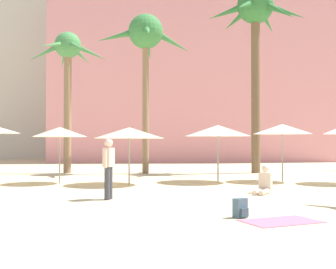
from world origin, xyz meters
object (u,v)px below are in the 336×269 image
palm_tree_left (256,21)px  person_near_left (109,166)px  beach_towel (281,221)px  cafe_umbrella_4 (60,132)px  backpack (241,208)px  palm_tree_right (146,40)px  cafe_umbrella_3 (218,131)px  cafe_umbrella_2 (129,133)px  person_mid_center (264,184)px  cafe_umbrella_5 (282,129)px  palm_tree_far_left (68,61)px

palm_tree_left → person_near_left: 14.83m
person_near_left → beach_towel: bearing=-27.4°
cafe_umbrella_4 → backpack: size_ratio=5.37×
palm_tree_right → cafe_umbrella_3: 7.95m
beach_towel → cafe_umbrella_2: bearing=111.4°
cafe_umbrella_2 → person_mid_center: (4.36, -3.31, -1.70)m
cafe_umbrella_2 → cafe_umbrella_5: (6.39, 0.87, 0.19)m
beach_towel → person_mid_center: size_ratio=1.48×
backpack → palm_tree_left: bearing=128.4°
palm_tree_right → person_mid_center: bearing=-69.5°
cafe_umbrella_3 → cafe_umbrella_4: 6.43m
palm_tree_far_left → palm_tree_left: (10.13, -0.57, 2.20)m
person_mid_center → beach_towel: bearing=19.5°
palm_tree_right → person_mid_center: (3.59, -9.62, -6.83)m
palm_tree_far_left → cafe_umbrella_2: (3.41, -6.77, -4.03)m
backpack → cafe_umbrella_3: bearing=137.7°
cafe_umbrella_5 → cafe_umbrella_4: bearing=-178.7°
palm_tree_far_left → cafe_umbrella_5: bearing=-31.0°
palm_tree_left → cafe_umbrella_5: 8.06m
palm_tree_far_left → cafe_umbrella_4: palm_tree_far_left is taller
cafe_umbrella_2 → person_near_left: size_ratio=1.59×
palm_tree_far_left → cafe_umbrella_5: size_ratio=3.12×
cafe_umbrella_2 → person_near_left: bearing=-96.5°
beach_towel → backpack: 0.91m
cafe_umbrella_4 → cafe_umbrella_3: bearing=1.6°
palm_tree_right → cafe_umbrella_3: bearing=-62.2°
palm_tree_right → backpack: (1.77, -14.11, -6.94)m
palm_tree_far_left → cafe_umbrella_2: size_ratio=2.75×
cafe_umbrella_2 → beach_towel: bearing=-68.6°
cafe_umbrella_2 → cafe_umbrella_5: size_ratio=1.14×
palm_tree_far_left → palm_tree_right: size_ratio=0.89×
cafe_umbrella_4 → palm_tree_left: bearing=30.2°
palm_tree_far_left → cafe_umbrella_5: palm_tree_far_left is taller
palm_tree_left → person_mid_center: size_ratio=9.65×
palm_tree_left → cafe_umbrella_2: size_ratio=3.65×
palm_tree_right → cafe_umbrella_4: bearing=-122.2°
cafe_umbrella_4 → person_near_left: size_ratio=1.30×
palm_tree_left → person_mid_center: bearing=-103.9°
person_mid_center → cafe_umbrella_2: bearing=-95.3°
beach_towel → palm_tree_right: bearing=99.6°
cafe_umbrella_3 → cafe_umbrella_4: size_ratio=1.23×
cafe_umbrella_3 → person_mid_center: size_ratio=2.65×
cafe_umbrella_4 → beach_towel: (6.03, -8.99, -2.05)m
palm_tree_far_left → palm_tree_left: bearing=-3.2°
cafe_umbrella_5 → backpack: size_ratio=5.79×
cafe_umbrella_3 → beach_towel: (-0.39, -9.17, -2.12)m
cafe_umbrella_5 → palm_tree_left: bearing=86.4°
palm_tree_far_left → backpack: (5.95, -14.57, -5.83)m
person_near_left → palm_tree_right: bearing=101.3°
cafe_umbrella_5 → backpack: bearing=-113.9°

